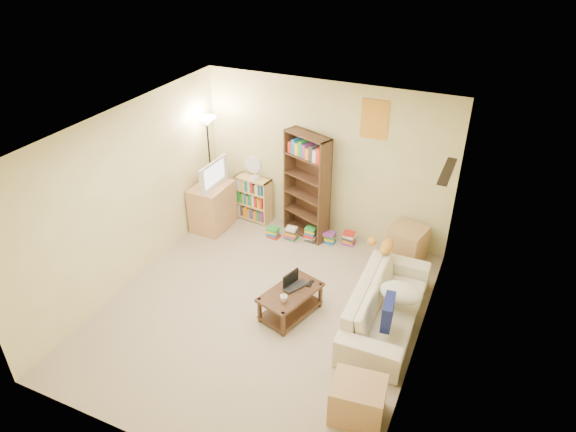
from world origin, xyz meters
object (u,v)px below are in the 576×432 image
Objects in this scene: mug at (284,299)px; television at (210,174)px; tv_stand at (212,206)px; short_bookshelf at (254,199)px; coffee_table at (291,300)px; tabby_cat at (384,245)px; end_cabinet at (358,400)px; sofa at (387,305)px; desk_fan at (254,167)px; side_table at (407,245)px; laptop at (298,288)px; tall_bookshelf at (307,184)px; floor_lamp at (208,140)px.

television is (-2.07, 1.70, 0.56)m from mug.
short_bookshelf reaches higher than tv_stand.
coffee_table is 1.25× the size of television.
coffee_table is (-0.90, -1.10, -0.42)m from tabby_cat.
end_cabinet is (1.28, -0.95, -0.19)m from mug.
end_cabinet is (0.10, -1.51, -0.06)m from sofa.
tabby_cat is at bearing -96.42° from television.
sofa is at bearing -30.54° from desk_fan.
desk_fan is (-2.70, 1.59, 0.73)m from sofa.
tabby_cat is 0.83m from side_table.
end_cabinet is at bearing -80.69° from tabby_cat.
television reaches higher than mug.
desk_fan is at bearing 145.01° from coffee_table.
sofa is 1.23m from coffee_table.
mug reaches higher than laptop.
mug is at bearing -52.92° from tall_bookshelf.
floor_lamp is at bearing 28.98° from television.
coffee_table is at bearing -43.98° from short_bookshelf.
short_bookshelf is 1.28m from floor_lamp.
tabby_cat is 0.58× the size of short_bookshelf.
mug is 2.74m from television.
tv_stand is 1.34× the size of side_table.
coffee_table is 1.67× the size of side_table.
television reaches higher than coffee_table.
short_bookshelf is at bearing 145.20° from coffee_table.
short_bookshelf is 2.66m from side_table.
floor_lamp is at bearing 118.98° from tv_stand.
tabby_cat is 1.08× the size of desk_fan.
laptop is 0.23× the size of tall_bookshelf.
side_table is (-0.08, 1.48, -0.01)m from sofa.
tabby_cat is (-0.27, 0.76, 0.37)m from sofa.
tv_stand is 0.41× the size of floor_lamp.
floor_lamp is at bearing -149.67° from tall_bookshelf.
desk_fan is 0.74× the size of side_table.
television reaches higher than short_bookshelf.
sofa is 2.55× the size of short_bookshelf.
television is at bearing 0.84° from tv_stand.
tall_bookshelf reaches higher than tv_stand.
laptop is 0.53× the size of tv_stand.
desk_fan reaches higher than tabby_cat.
floor_lamp is (-2.24, 1.59, 1.08)m from laptop.
television is at bearing -140.82° from desk_fan.
tall_bookshelf reaches higher than television.
tall_bookshelf is 2.22× the size of short_bookshelf.
tv_stand is (-2.14, 1.40, -0.01)m from laptop.
tabby_cat is 3.02m from television.
end_cabinet is at bearing -108.72° from laptop.
floor_lamp is 3.38× the size of end_cabinet.
end_cabinet is (1.85, -3.07, -0.69)m from tall_bookshelf.
sofa is 2.43m from tall_bookshelf.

